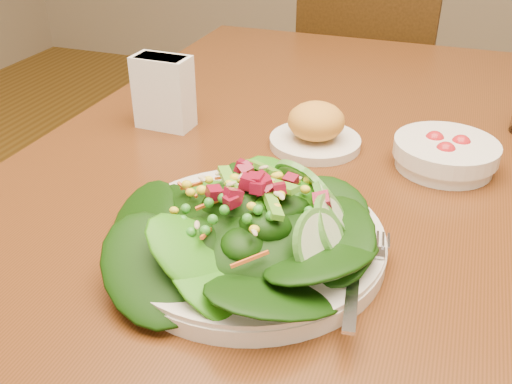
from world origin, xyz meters
The scene contains 6 objects.
dining_table centered at (0.00, 0.00, 0.65)m, with size 0.90×1.40×0.75m.
chair_far centered at (-0.10, 1.06, 0.49)m, with size 0.45×0.45×0.92m.
salad_plate centered at (-0.02, -0.22, 0.78)m, with size 0.31×0.31×0.09m.
bread_plate centered at (-0.03, 0.07, 0.78)m, with size 0.14×0.14×0.07m.
tomato_bowl centered at (0.16, 0.06, 0.77)m, with size 0.15×0.15×0.05m.
napkin_holder centered at (-0.28, 0.06, 0.81)m, with size 0.09×0.05×0.12m.
Camera 1 is at (0.16, -0.72, 1.14)m, focal length 40.00 mm.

